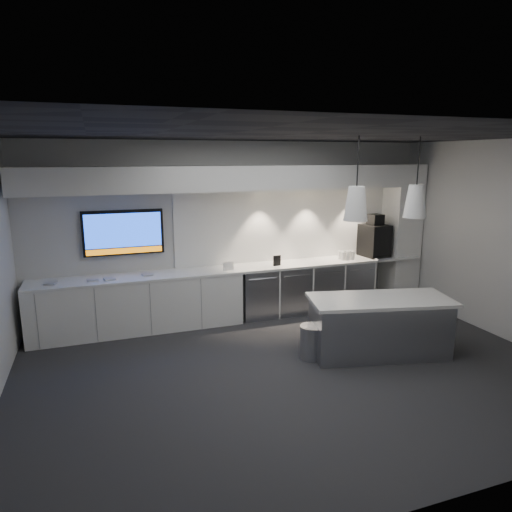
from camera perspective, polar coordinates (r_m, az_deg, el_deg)
name	(u,v)px	position (r m, az deg, el deg)	size (l,w,h in m)	color
floor	(294,372)	(6.15, 4.79, -14.20)	(7.00, 7.00, 0.00)	#29292C
ceiling	(299,134)	(5.51, 5.37, 14.95)	(7.00, 7.00, 0.00)	black
wall_back	(237,230)	(7.94, -2.42, 3.33)	(7.00, 7.00, 0.00)	silver
wall_front	(439,331)	(3.62, 21.85, -8.72)	(7.00, 7.00, 0.00)	silver
wall_right	(512,242)	(7.76, 29.32, 1.52)	(7.00, 7.00, 0.00)	silver
back_counter	(243,268)	(7.76, -1.67, -1.55)	(6.80, 0.65, 0.04)	white
left_base_cabinets	(139,304)	(7.56, -14.45, -5.88)	(3.30, 0.63, 0.86)	white
fridge_unit_a	(257,293)	(7.96, 0.06, -4.59)	(0.60, 0.61, 0.85)	#999CA2
fridge_unit_b	(290,289)	(8.19, 4.24, -4.15)	(0.60, 0.61, 0.85)	#999CA2
fridge_unit_c	(321,286)	(8.45, 8.16, -3.71)	(0.60, 0.61, 0.85)	#999CA2
fridge_unit_d	(351,283)	(8.75, 11.83, -3.29)	(0.60, 0.61, 0.85)	#999CA2
backsplash	(300,224)	(8.35, 5.54, 4.06)	(4.60, 0.03, 1.30)	white
soffit	(242,178)	(7.57, -1.81, 9.73)	(6.90, 0.60, 0.40)	white
column	(401,233)	(9.17, 17.67, 2.71)	(0.55, 0.55, 2.60)	white
wall_tv	(124,233)	(7.55, -16.23, 2.83)	(1.25, 0.07, 0.72)	black
island	(379,326)	(6.69, 15.12, -8.45)	(2.08, 1.24, 0.83)	#999CA2
bin	(312,342)	(6.46, 6.98, -10.61)	(0.33, 0.33, 0.47)	#999CA2
coffee_machine	(374,239)	(8.85, 14.59, 2.07)	(0.49, 0.65, 0.79)	black
sign_black	(277,261)	(7.86, 2.63, -0.57)	(0.14, 0.02, 0.18)	black
sign_white	(228,266)	(7.56, -3.48, -1.25)	(0.18, 0.02, 0.14)	white
cup_cluster	(346,255)	(8.50, 11.24, 0.10)	(0.28, 0.18, 0.15)	silver
tray_a	(51,283)	(7.38, -24.30, -3.14)	(0.16, 0.16, 0.03)	#ACACAC
tray_b	(93,280)	(7.36, -19.75, -2.81)	(0.16, 0.16, 0.03)	#ACACAC
tray_c	(110,279)	(7.33, -17.84, -2.74)	(0.16, 0.16, 0.03)	#ACACAC
tray_d	(147,275)	(7.43, -13.43, -2.27)	(0.16, 0.16, 0.03)	#ACACAC
pendant_left	(356,203)	(6.05, 12.39, 6.44)	(0.31, 0.31, 1.14)	white
pendant_right	(416,201)	(6.58, 19.33, 6.50)	(0.31, 0.31, 1.14)	white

